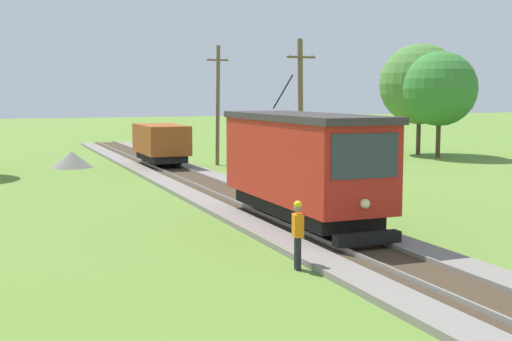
{
  "coord_description": "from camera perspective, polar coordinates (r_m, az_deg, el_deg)",
  "views": [
    {
      "loc": [
        -9.58,
        -0.7,
        4.46
      ],
      "look_at": [
        -0.77,
        21.57,
        1.74
      ],
      "focal_mm": 47.46,
      "sensor_mm": 36.0,
      "label": 1
    }
  ],
  "objects": [
    {
      "name": "tree_left_near",
      "position": [
        49.1,
        15.22,
        6.66
      ],
      "size": [
        5.21,
        5.21,
        7.43
      ],
      "color": "#4C3823",
      "rests_on": "ground"
    },
    {
      "name": "utility_pole_mid",
      "position": [
        31.13,
        3.78,
        4.83
      ],
      "size": [
        1.4,
        0.49,
        6.96
      ],
      "color": "brown",
      "rests_on": "ground"
    },
    {
      "name": "red_tram",
      "position": [
        22.35,
        3.93,
        0.63
      ],
      "size": [
        2.6,
        8.54,
        4.79
      ],
      "color": "red",
      "rests_on": "rail_right"
    },
    {
      "name": "tree_right_near",
      "position": [
        51.21,
        13.64,
        7.09
      ],
      "size": [
        5.9,
        5.9,
        8.13
      ],
      "color": "#4C3823",
      "rests_on": "ground"
    },
    {
      "name": "freight_car",
      "position": [
        40.95,
        -8.02,
        2.34
      ],
      "size": [
        2.4,
        5.2,
        2.31
      ],
      "color": "#93471E",
      "rests_on": "rail_right"
    },
    {
      "name": "utility_pole_far",
      "position": [
        42.3,
        -3.24,
        5.59
      ],
      "size": [
        1.4,
        0.6,
        7.44
      ],
      "color": "brown",
      "rests_on": "ground"
    },
    {
      "name": "track_worker",
      "position": [
        17.24,
        3.54,
        -5.18
      ],
      "size": [
        0.32,
        0.42,
        1.78
      ],
      "rotation": [
        0.0,
        0.0,
        -0.22
      ],
      "color": "black",
      "rests_on": "ground"
    },
    {
      "name": "gravel_pile",
      "position": [
        42.63,
        -15.27,
        0.91
      ],
      "size": [
        2.55,
        2.55,
        1.01
      ],
      "primitive_type": "cone",
      "color": "gray",
      "rests_on": "ground"
    }
  ]
}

